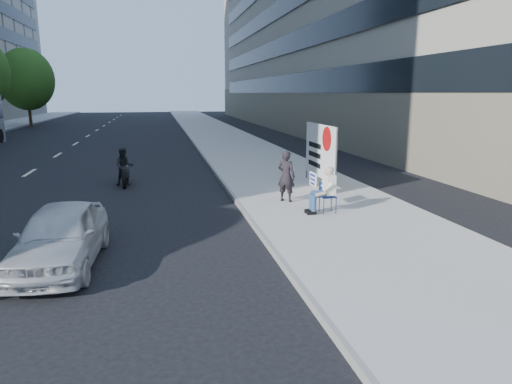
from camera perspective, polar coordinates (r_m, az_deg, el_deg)
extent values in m
plane|color=black|center=(8.23, -4.88, -12.47)|extent=(160.00, 160.00, 0.00)
cube|color=#A29F98|center=(28.06, -1.99, 5.39)|extent=(5.00, 120.00, 0.15)
cube|color=gray|center=(43.79, 13.00, 20.61)|extent=(14.00, 70.00, 20.00)
cylinder|color=#382616|center=(53.04, -26.41, 8.73)|extent=(0.30, 0.30, 2.62)
ellipsoid|color=#285416|center=(53.01, -26.77, 12.47)|extent=(5.40, 5.40, 6.21)
cylinder|color=navy|center=(12.69, 8.47, -1.83)|extent=(0.02, 0.02, 0.45)
cylinder|color=navy|center=(12.82, 9.97, -1.74)|extent=(0.02, 0.02, 0.45)
cylinder|color=navy|center=(13.01, 7.91, -1.46)|extent=(0.02, 0.02, 0.45)
cylinder|color=navy|center=(13.14, 9.39, -1.37)|extent=(0.02, 0.02, 0.45)
cube|color=navy|center=(12.86, 8.97, -0.56)|extent=(0.40, 0.40, 0.03)
cube|color=navy|center=(12.99, 8.70, 0.42)|extent=(0.40, 0.02, 0.40)
cylinder|color=navy|center=(12.67, 8.22, -0.33)|extent=(0.44, 0.17, 0.17)
cylinder|color=navy|center=(12.65, 7.25, -1.40)|extent=(0.14, 0.14, 0.46)
cube|color=black|center=(12.70, 6.96, -2.59)|extent=(0.26, 0.11, 0.10)
cylinder|color=navy|center=(12.86, 7.91, -0.14)|extent=(0.44, 0.17, 0.17)
cylinder|color=navy|center=(12.83, 6.96, -1.19)|extent=(0.14, 0.14, 0.46)
cube|color=black|center=(12.88, 6.67, -2.37)|extent=(0.26, 0.11, 0.10)
cube|color=#EBEBCB|center=(12.79, 9.11, 0.95)|extent=(0.26, 0.42, 0.56)
sphere|color=tan|center=(12.73, 9.16, 2.58)|extent=(0.23, 0.23, 0.23)
ellipsoid|color=gray|center=(12.73, 9.25, 2.72)|extent=(0.22, 0.24, 0.19)
ellipsoid|color=gray|center=(12.71, 8.81, 2.26)|extent=(0.10, 0.14, 0.13)
cylinder|color=#EBEBCB|center=(12.54, 8.98, 0.58)|extent=(0.30, 0.10, 0.25)
cylinder|color=tan|center=(12.51, 8.10, -0.26)|extent=(0.29, 0.09, 0.14)
cylinder|color=#EBEBCB|center=(13.00, 8.41, 1.25)|extent=(0.26, 0.20, 0.32)
cylinder|color=tan|center=(13.11, 7.65, 0.91)|extent=(0.30, 0.21, 0.18)
cube|color=white|center=(13.20, 7.16, 1.58)|extent=(0.03, 0.55, 0.40)
imported|color=black|center=(14.03, 3.79, 2.00)|extent=(0.68, 0.66, 1.58)
cylinder|color=#4C4C4C|center=(15.24, 9.98, 3.84)|extent=(0.06, 0.06, 2.20)
cylinder|color=#4C4C4C|center=(18.03, 6.41, 5.23)|extent=(0.06, 0.06, 2.20)
cube|color=silver|center=(16.60, 8.00, 5.11)|extent=(0.04, 3.00, 1.90)
cylinder|color=#A50C0C|center=(15.89, 8.83, 6.58)|extent=(0.01, 0.84, 0.84)
cube|color=black|center=(17.04, 7.36, 5.82)|extent=(0.01, 1.30, 0.18)
cube|color=black|center=(17.09, 7.33, 4.65)|extent=(0.01, 1.30, 0.18)
cube|color=black|center=(17.14, 7.29, 3.49)|extent=(0.01, 1.30, 0.18)
imported|color=silver|center=(10.04, -23.21, -5.03)|extent=(1.67, 3.74, 1.25)
cylinder|color=black|center=(17.40, -16.18, 1.47)|extent=(0.20, 0.65, 0.64)
cylinder|color=black|center=(18.78, -15.90, 2.25)|extent=(0.20, 0.65, 0.64)
cube|color=black|center=(18.05, -16.08, 2.59)|extent=(0.41, 1.22, 0.35)
imported|color=black|center=(17.93, -16.13, 3.05)|extent=(0.76, 0.63, 1.42)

